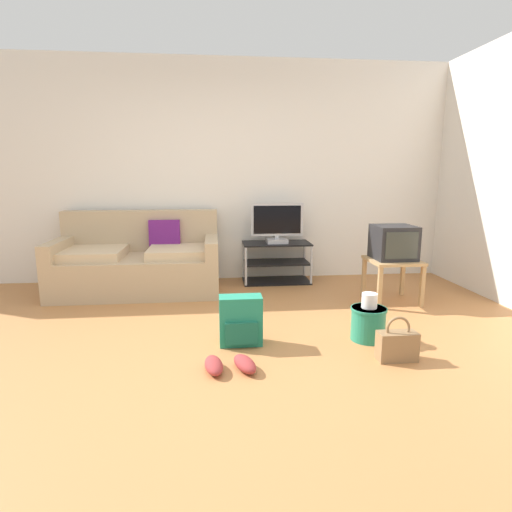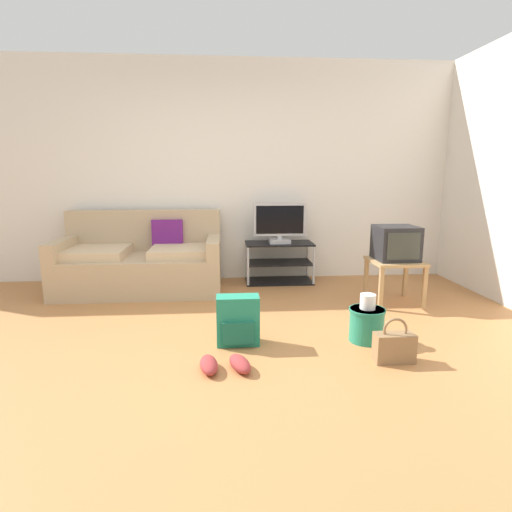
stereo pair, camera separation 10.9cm
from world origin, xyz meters
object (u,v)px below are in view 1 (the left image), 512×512
(couch, at_px, (139,262))
(flat_tv, at_px, (277,223))
(cleaning_bucket, at_px, (368,321))
(sneakers_pair, at_px, (229,365))
(handbag, at_px, (397,345))
(side_table, at_px, (393,266))
(backpack, at_px, (241,321))
(tv_stand, at_px, (276,262))
(crt_tv, at_px, (394,242))

(couch, relative_size, flat_tv, 2.86)
(cleaning_bucket, distance_m, sneakers_pair, 1.23)
(sneakers_pair, bearing_deg, handbag, 2.23)
(cleaning_bucket, bearing_deg, flat_tv, 103.63)
(side_table, xyz_separation_m, cleaning_bucket, (-0.63, -0.98, -0.22))
(backpack, height_order, cleaning_bucket, backpack)
(tv_stand, bearing_deg, handbag, -77.04)
(flat_tv, height_order, sneakers_pair, flat_tv)
(tv_stand, relative_size, handbag, 2.50)
(backpack, xyz_separation_m, handbag, (1.11, -0.41, -0.08))
(backpack, relative_size, cleaning_bucket, 1.01)
(handbag, xyz_separation_m, sneakers_pair, (-1.22, -0.05, -0.07))
(backpack, bearing_deg, handbag, -4.43)
(side_table, height_order, cleaning_bucket, side_table)
(side_table, height_order, crt_tv, crt_tv)
(flat_tv, relative_size, cleaning_bucket, 1.63)
(flat_tv, distance_m, cleaning_bucket, 2.04)
(sneakers_pair, bearing_deg, crt_tv, 39.07)
(flat_tv, bearing_deg, handbag, -76.92)
(tv_stand, relative_size, crt_tv, 2.03)
(backpack, bearing_deg, crt_tv, 46.35)
(tv_stand, distance_m, handbag, 2.38)
(flat_tv, distance_m, side_table, 1.47)
(tv_stand, height_order, handbag, tv_stand)
(sneakers_pair, bearing_deg, backpack, 76.38)
(crt_tv, bearing_deg, handbag, -111.73)
(backpack, bearing_deg, cleaning_bucket, 14.81)
(crt_tv, relative_size, cleaning_bucket, 1.04)
(backpack, bearing_deg, flat_tv, 88.79)
(side_table, xyz_separation_m, handbag, (-0.55, -1.37, -0.27))
(couch, xyz_separation_m, sneakers_pair, (0.95, -2.15, -0.28))
(sneakers_pair, bearing_deg, cleaning_bucket, 20.87)
(flat_tv, bearing_deg, tv_stand, 90.00)
(cleaning_bucket, bearing_deg, crt_tv, 58.01)
(cleaning_bucket, relative_size, sneakers_pair, 0.99)
(handbag, bearing_deg, cleaning_bucket, 100.32)
(couch, height_order, cleaning_bucket, couch)
(handbag, distance_m, cleaning_bucket, 0.40)
(flat_tv, bearing_deg, sneakers_pair, -106.27)
(flat_tv, height_order, crt_tv, flat_tv)
(side_table, relative_size, sneakers_pair, 1.28)
(crt_tv, relative_size, backpack, 1.04)
(tv_stand, height_order, crt_tv, crt_tv)
(side_table, height_order, handbag, side_table)
(side_table, bearing_deg, crt_tv, 90.00)
(cleaning_bucket, bearing_deg, tv_stand, 103.48)
(tv_stand, height_order, sneakers_pair, tv_stand)
(side_table, xyz_separation_m, sneakers_pair, (-1.77, -1.42, -0.34))
(couch, bearing_deg, cleaning_bucket, -39.22)
(couch, bearing_deg, side_table, -14.94)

